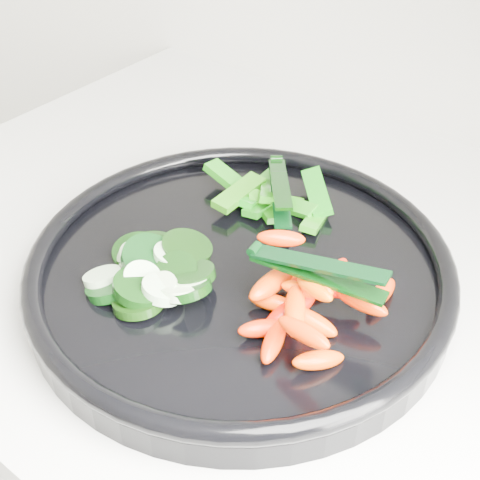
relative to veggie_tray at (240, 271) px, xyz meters
The scene contains 6 objects.
veggie_tray is the anchor object (origin of this frame).
cucumber_pile 0.08m from the veggie_tray, 132.91° to the right, with size 0.13×0.13×0.04m.
carrot_pile 0.08m from the veggie_tray, 10.33° to the right, with size 0.13×0.15×0.05m.
pepper_pile 0.10m from the veggie_tray, 111.73° to the left, with size 0.14×0.11×0.04m.
tong_carrot 0.10m from the veggie_tray, ahead, with size 0.11×0.03×0.02m.
tong_pepper 0.10m from the veggie_tray, 105.19° to the left, with size 0.08×0.10×0.02m.
Camera 1 is at (-0.31, 1.28, 1.34)m, focal length 50.00 mm.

